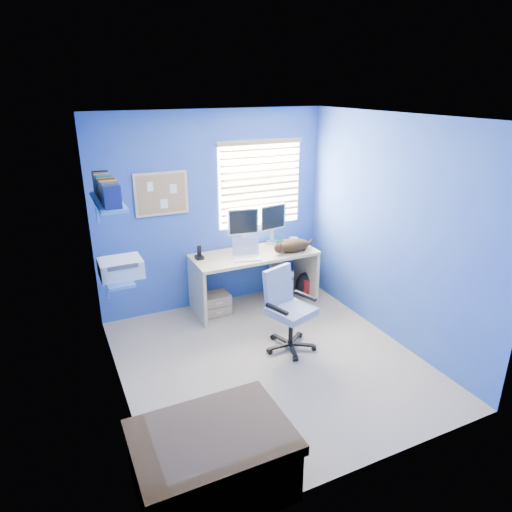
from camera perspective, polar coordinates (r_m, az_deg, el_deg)
name	(u,v)px	position (r m, az deg, el deg)	size (l,w,h in m)	color
floor	(269,361)	(5.00, 1.67, -12.94)	(3.00, 3.20, 0.00)	tan
ceiling	(272,117)	(4.17, 2.04, 16.99)	(3.00, 3.20, 0.00)	white
wall_back	(213,212)	(5.83, -5.35, 5.53)	(3.00, 0.01, 2.50)	#3869B3
wall_front	(378,325)	(3.22, 15.02, -8.29)	(3.00, 0.01, 2.50)	#3869B3
wall_left	(112,277)	(4.02, -17.60, -2.53)	(0.01, 3.20, 2.50)	#3869B3
wall_right	(392,231)	(5.25, 16.60, 3.02)	(0.01, 3.20, 2.50)	#3869B3
desk	(254,280)	(5.97, -0.21, -2.96)	(1.61, 0.65, 0.74)	#D7B97E
laptop	(247,250)	(5.62, -1.15, 0.74)	(0.33, 0.26, 0.22)	silver
monitor_left	(243,229)	(5.92, -1.70, 3.43)	(0.40, 0.12, 0.54)	silver
monitor_right	(272,224)	(6.12, 2.02, 4.02)	(0.40, 0.12, 0.54)	silver
phone	(199,252)	(5.66, -7.12, 0.45)	(0.09, 0.11, 0.17)	black
mug	(279,243)	(6.06, 2.94, 1.63)	(0.10, 0.09, 0.10)	#197967
cd_spindle	(294,240)	(6.23, 4.71, 1.98)	(0.13, 0.13, 0.07)	silver
cat	(294,245)	(5.89, 4.72, 1.32)	(0.45, 0.23, 0.16)	black
tower_pc	(281,282)	(6.26, 3.09, -3.27)	(0.19, 0.44, 0.45)	beige
drawer_boxes	(215,303)	(5.90, -5.10, -5.90)	(0.35, 0.28, 0.27)	tan
yellow_book	(278,297)	(6.09, 2.79, -5.10)	(0.03, 0.17, 0.24)	yellow
backpack	(306,284)	(6.36, 6.23, -3.50)	(0.30, 0.22, 0.35)	black
bed_corner	(213,461)	(3.58, -5.42, -24.14)	(1.06, 0.75, 0.51)	brown
office_chair	(288,319)	(5.08, 4.00, -7.92)	(0.67, 0.67, 0.91)	black
window_blinds	(261,184)	(5.98, 0.58, 8.96)	(1.15, 0.05, 1.10)	white
corkboard	(162,194)	(5.56, -11.73, 7.63)	(0.64, 0.02, 0.52)	#D7B97E
wall_shelves	(113,230)	(4.68, -17.46, 3.15)	(0.42, 0.90, 1.05)	#4C85D0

